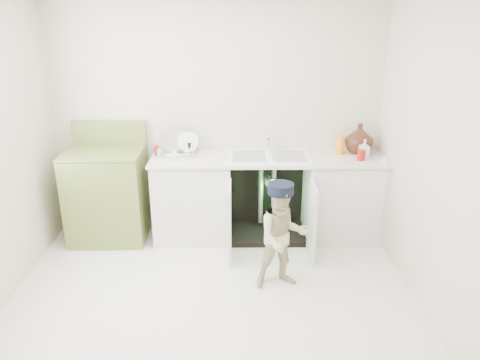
{
  "coord_description": "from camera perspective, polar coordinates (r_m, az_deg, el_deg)",
  "views": [
    {
      "loc": [
        0.22,
        -3.4,
        2.39
      ],
      "look_at": [
        0.25,
        0.7,
        0.83
      ],
      "focal_mm": 35.0,
      "sensor_mm": 36.0,
      "label": 1
    }
  ],
  "objects": [
    {
      "name": "repair_worker",
      "position": [
        4.12,
        5.21,
        -6.78
      ],
      "size": [
        0.53,
        0.86,
        0.97
      ],
      "rotation": [
        0.0,
        0.0,
        0.2
      ],
      "color": "beige",
      "rests_on": "ground"
    },
    {
      "name": "room_shell",
      "position": [
        3.6,
        -3.9,
        2.24
      ],
      "size": [
        6.0,
        5.5,
        1.26
      ],
      "color": "beige",
      "rests_on": "ground"
    },
    {
      "name": "ground",
      "position": [
        4.17,
        -3.47,
        -14.28
      ],
      "size": [
        3.5,
        3.5,
        0.0
      ],
      "primitive_type": "plane",
      "color": "silver",
      "rests_on": "ground"
    },
    {
      "name": "counter_run",
      "position": [
        5.01,
        3.7,
        -1.77
      ],
      "size": [
        2.44,
        1.02,
        1.21
      ],
      "color": "silver",
      "rests_on": "ground"
    },
    {
      "name": "avocado_stove",
      "position": [
        5.14,
        -15.78,
        -1.58
      ],
      "size": [
        0.78,
        0.65,
        1.22
      ],
      "color": "olive",
      "rests_on": "ground"
    }
  ]
}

